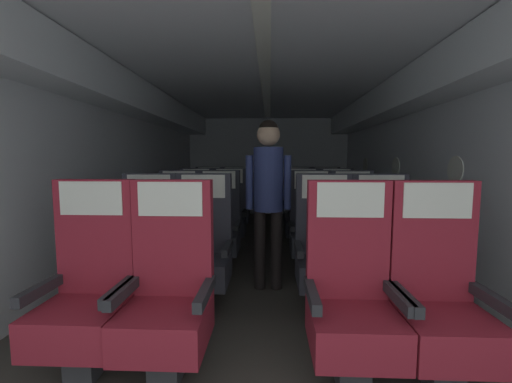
% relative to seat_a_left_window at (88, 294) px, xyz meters
% --- Properties ---
extents(ground, '(3.89, 7.64, 0.02)m').
position_rel_seat_a_left_window_xyz_m(ground, '(1.00, 2.08, -0.48)').
color(ground, '#3D3833').
extents(fuselage_shell, '(3.77, 7.29, 2.25)m').
position_rel_seat_a_left_window_xyz_m(fuselage_shell, '(1.00, 2.35, 1.18)').
color(fuselage_shell, silver).
rests_on(fuselage_shell, ground).
extents(seat_a_left_window, '(0.50, 0.46, 1.13)m').
position_rel_seat_a_left_window_xyz_m(seat_a_left_window, '(0.00, 0.00, 0.00)').
color(seat_a_left_window, '#38383D').
rests_on(seat_a_left_window, ground).
extents(seat_a_left_aisle, '(0.50, 0.46, 1.13)m').
position_rel_seat_a_left_window_xyz_m(seat_a_left_aisle, '(0.48, -0.02, 0.00)').
color(seat_a_left_aisle, '#38383D').
rests_on(seat_a_left_aisle, ground).
extents(seat_a_right_aisle, '(0.50, 0.46, 1.13)m').
position_rel_seat_a_left_window_xyz_m(seat_a_right_aisle, '(2.00, -0.02, 0.00)').
color(seat_a_right_aisle, '#38383D').
rests_on(seat_a_right_aisle, ground).
extents(seat_a_right_window, '(0.50, 0.46, 1.13)m').
position_rel_seat_a_left_window_xyz_m(seat_a_right_window, '(1.52, -0.01, 0.00)').
color(seat_a_right_window, '#38383D').
rests_on(seat_a_right_window, ground).
extents(seat_b_left_window, '(0.50, 0.46, 1.13)m').
position_rel_seat_a_left_window_xyz_m(seat_b_left_window, '(0.01, 0.90, 0.00)').
color(seat_b_left_window, '#38383D').
rests_on(seat_b_left_window, ground).
extents(seat_b_left_aisle, '(0.50, 0.46, 1.13)m').
position_rel_seat_a_left_window_xyz_m(seat_b_left_aisle, '(0.48, 0.90, 0.00)').
color(seat_b_left_aisle, '#38383D').
rests_on(seat_b_left_aisle, ground).
extents(seat_b_right_aisle, '(0.50, 0.46, 1.13)m').
position_rel_seat_a_left_window_xyz_m(seat_b_right_aisle, '(2.00, 0.91, 0.00)').
color(seat_b_right_aisle, '#38383D').
rests_on(seat_b_right_aisle, ground).
extents(seat_b_right_window, '(0.50, 0.46, 1.13)m').
position_rel_seat_a_left_window_xyz_m(seat_b_right_window, '(1.52, 0.91, 0.00)').
color(seat_b_right_window, '#38383D').
rests_on(seat_b_right_window, ground).
extents(seat_c_left_window, '(0.50, 0.46, 1.13)m').
position_rel_seat_a_left_window_xyz_m(seat_c_left_window, '(0.01, 1.82, 0.00)').
color(seat_c_left_window, '#38383D').
rests_on(seat_c_left_window, ground).
extents(seat_c_left_aisle, '(0.50, 0.46, 1.13)m').
position_rel_seat_a_left_window_xyz_m(seat_c_left_aisle, '(0.47, 1.83, 0.00)').
color(seat_c_left_aisle, '#38383D').
rests_on(seat_c_left_aisle, ground).
extents(seat_c_right_aisle, '(0.50, 0.46, 1.13)m').
position_rel_seat_a_left_window_xyz_m(seat_c_right_aisle, '(1.98, 1.80, 0.00)').
color(seat_c_right_aisle, '#38383D').
rests_on(seat_c_right_aisle, ground).
extents(seat_c_right_window, '(0.50, 0.46, 1.13)m').
position_rel_seat_a_left_window_xyz_m(seat_c_right_window, '(1.53, 1.83, 0.00)').
color(seat_c_right_window, '#38383D').
rests_on(seat_c_right_window, ground).
extents(seat_d_left_window, '(0.50, 0.46, 1.13)m').
position_rel_seat_a_left_window_xyz_m(seat_d_left_window, '(0.00, 2.73, 0.00)').
color(seat_d_left_window, '#38383D').
rests_on(seat_d_left_window, ground).
extents(seat_d_left_aisle, '(0.50, 0.46, 1.13)m').
position_rel_seat_a_left_window_xyz_m(seat_d_left_aisle, '(0.48, 2.71, 0.00)').
color(seat_d_left_aisle, '#38383D').
rests_on(seat_d_left_aisle, ground).
extents(seat_d_right_aisle, '(0.50, 0.46, 1.13)m').
position_rel_seat_a_left_window_xyz_m(seat_d_right_aisle, '(1.99, 2.73, 0.00)').
color(seat_d_right_aisle, '#38383D').
rests_on(seat_d_right_aisle, ground).
extents(seat_d_right_window, '(0.50, 0.46, 1.13)m').
position_rel_seat_a_left_window_xyz_m(seat_d_right_window, '(1.51, 2.72, 0.00)').
color(seat_d_right_window, '#38383D').
rests_on(seat_d_right_window, ground).
extents(seat_e_left_window, '(0.50, 0.46, 1.13)m').
position_rel_seat_a_left_window_xyz_m(seat_e_left_window, '(0.01, 3.64, 0.00)').
color(seat_e_left_window, '#38383D').
rests_on(seat_e_left_window, ground).
extents(seat_e_left_aisle, '(0.50, 0.46, 1.13)m').
position_rel_seat_a_left_window_xyz_m(seat_e_left_aisle, '(0.47, 3.64, 0.00)').
color(seat_e_left_aisle, '#38383D').
rests_on(seat_e_left_aisle, ground).
extents(seat_e_right_aisle, '(0.50, 0.46, 1.13)m').
position_rel_seat_a_left_window_xyz_m(seat_e_right_aisle, '(2.00, 3.65, 0.00)').
color(seat_e_right_aisle, '#38383D').
rests_on(seat_e_right_aisle, ground).
extents(seat_e_right_window, '(0.50, 0.46, 1.13)m').
position_rel_seat_a_left_window_xyz_m(seat_e_right_window, '(1.53, 3.64, 0.00)').
color(seat_e_right_window, '#38383D').
rests_on(seat_e_right_window, ground).
extents(flight_attendant, '(0.43, 0.28, 1.62)m').
position_rel_seat_a_left_window_xyz_m(flight_attendant, '(1.04, 1.28, 0.53)').
color(flight_attendant, black).
rests_on(flight_attendant, ground).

